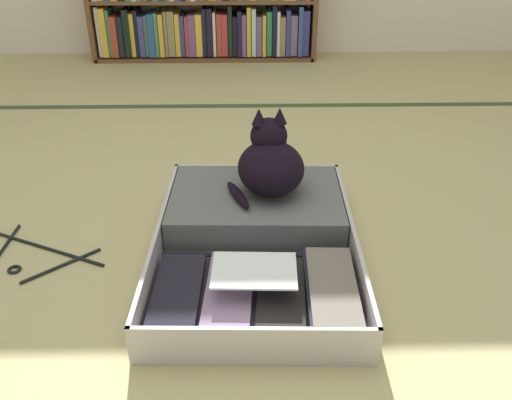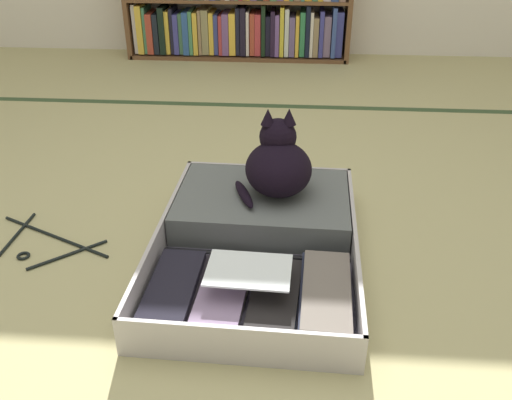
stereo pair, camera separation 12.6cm
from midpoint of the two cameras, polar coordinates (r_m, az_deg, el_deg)
The scene contains 6 objects.
ground_plane at distance 1.70m, azimuth -4.61°, elevation -6.11°, with size 10.00×10.00×0.00m, color tan.
tatami_border at distance 2.89m, azimuth -3.28°, elevation 9.83°, with size 4.80×0.05×0.00m.
bookshelf at distance 3.70m, azimuth -6.66°, elevation 19.87°, with size 1.45×0.23×0.74m.
open_suitcase at distance 1.71m, azimuth -2.00°, elevation -3.56°, with size 0.62×0.87×0.12m.
black_cat at distance 1.78m, azimuth -0.57°, elevation 3.86°, with size 0.28×0.28×0.27m.
clothes_hanger at distance 1.86m, azimuth -24.02°, elevation -5.28°, with size 0.42×0.31×0.01m.
Camera 1 is at (0.04, -1.37, 1.00)m, focal length 38.11 mm.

